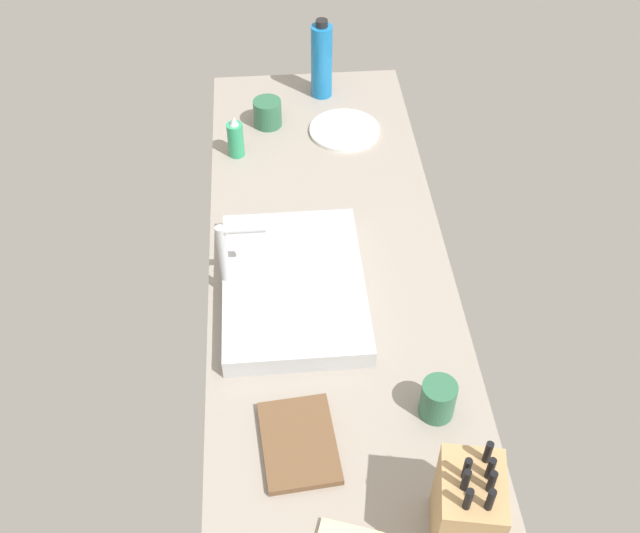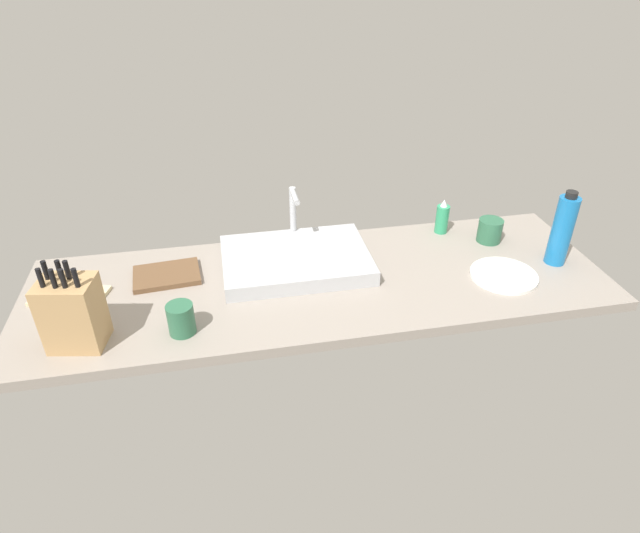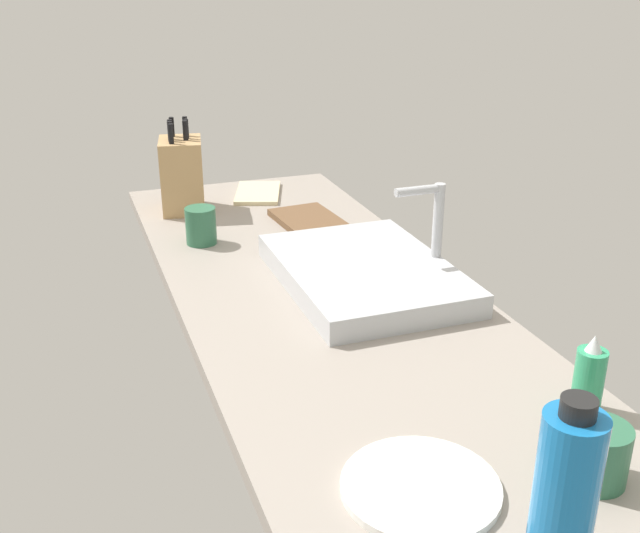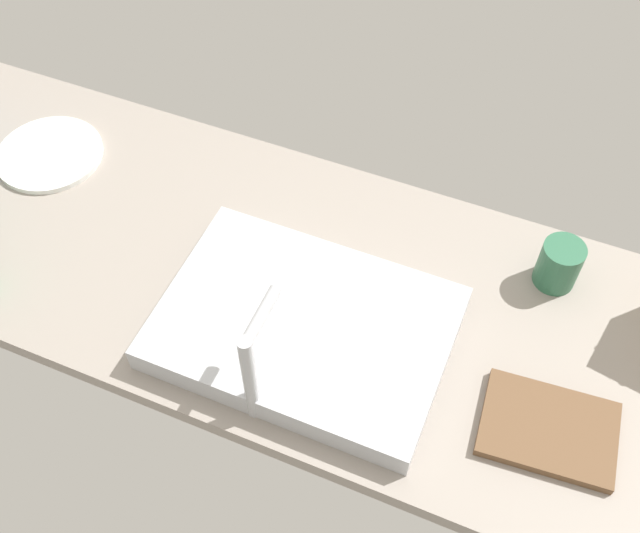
{
  "view_description": "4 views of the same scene",
  "coord_description": "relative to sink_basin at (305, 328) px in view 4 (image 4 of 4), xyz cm",
  "views": [
    {
      "loc": [
        -136.65,
        14.08,
        147.02
      ],
      "look_at": [
        -3.91,
        3.16,
        9.96
      ],
      "focal_mm": 42.46,
      "sensor_mm": 36.0,
      "label": 1
    },
    {
      "loc": [
        -29.32,
        -149.35,
        104.53
      ],
      "look_at": [
        -0.52,
        -2.87,
        10.67
      ],
      "focal_mm": 30.41,
      "sensor_mm": 36.0,
      "label": 2
    },
    {
      "loc": [
        137.23,
        -52.05,
        72.92
      ],
      "look_at": [
        -5.34,
        -1.02,
        9.83
      ],
      "focal_mm": 42.35,
      "sensor_mm": 36.0,
      "label": 3
    },
    {
      "loc": [
        -36.86,
        75.46,
        120.24
      ],
      "look_at": [
        -5.95,
        1.68,
        13.48
      ],
      "focal_mm": 42.87,
      "sensor_mm": 36.0,
      "label": 4
    }
  ],
  "objects": [
    {
      "name": "ceramic_cup",
      "position": [
        -38.28,
        -29.47,
        2.13
      ],
      "size": [
        7.84,
        7.84,
        9.53
      ],
      "primitive_type": "cylinder",
      "color": "#2D6647",
      "rests_on": "countertop_slab"
    },
    {
      "name": "cutting_board",
      "position": [
        -44.15,
        1.46,
        -1.74
      ],
      "size": [
        23.13,
        17.49,
        1.8
      ],
      "primitive_type": "cube",
      "rotation": [
        0.0,
        0.0,
        0.09
      ],
      "color": "brown",
      "rests_on": "countertop_slab"
    },
    {
      "name": "faucet",
      "position": [
        2.02,
        15.58,
        10.47
      ],
      "size": [
        5.5,
        11.99,
        22.42
      ],
      "color": "#B7BABF",
      "rests_on": "countertop_slab"
    },
    {
      "name": "countertop_slab",
      "position": [
        6.53,
        -10.1,
        -4.39
      ],
      "size": [
        194.45,
        63.91,
        3.5
      ],
      "primitive_type": "cube",
      "color": "gray",
      "rests_on": "ground"
    },
    {
      "name": "sink_basin",
      "position": [
        0.0,
        0.0,
        0.0
      ],
      "size": [
        50.46,
        35.56,
        5.28
      ],
      "primitive_type": "cube",
      "color": "#B7BABF",
      "rests_on": "countertop_slab"
    },
    {
      "name": "dinner_plate",
      "position": [
        68.29,
        -20.25,
        -2.04
      ],
      "size": [
        22.53,
        22.53,
        1.2
      ],
      "primitive_type": "cylinder",
      "color": "white",
      "rests_on": "countertop_slab"
    }
  ]
}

